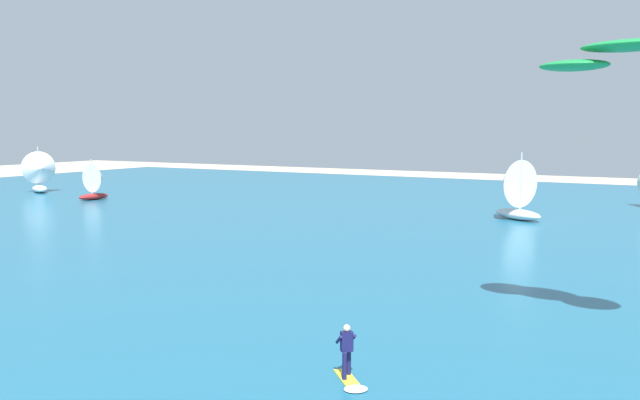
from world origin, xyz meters
TOP-DOWN VIEW (x-y plane):
  - ocean at (0.00, 50.48)m, footprint 160.00×90.00m
  - kitesurfer at (3.04, 16.68)m, footprint 1.75×1.81m
  - kite at (9.64, 25.00)m, footprint 6.64×3.30m
  - sailboat_mid_right at (-54.29, 50.97)m, footprint 4.80×4.33m
  - sailboat_mid_left at (-1.27, 55.23)m, footprint 4.96×4.44m
  - sailboat_trailing at (-43.00, 49.16)m, footprint 3.11×3.66m

SIDE VIEW (x-z plane):
  - ocean at x=0.00m, z-range 0.00..0.10m
  - kitesurfer at x=3.04m, z-range -0.13..1.54m
  - sailboat_trailing at x=-43.00m, z-range -0.08..4.17m
  - sailboat_mid_right at x=-54.29m, z-range -0.12..5.21m
  - sailboat_mid_left at x=-1.27m, z-range -0.13..5.39m
  - kite at x=9.64m, z-range 9.62..10.58m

